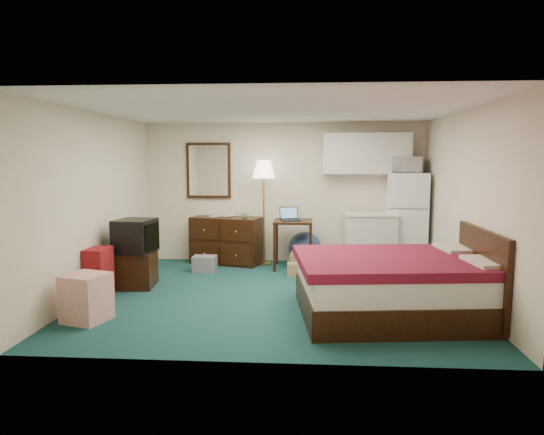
# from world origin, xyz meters

# --- Properties ---
(floor) EXTENTS (5.00, 4.50, 0.01)m
(floor) POSITION_xyz_m (0.00, 0.00, 0.00)
(floor) COLOR #164644
(floor) RESTS_ON ground
(ceiling) EXTENTS (5.00, 4.50, 0.01)m
(ceiling) POSITION_xyz_m (0.00, 0.00, 2.50)
(ceiling) COLOR beige
(ceiling) RESTS_ON walls
(walls) EXTENTS (5.01, 4.51, 2.50)m
(walls) POSITION_xyz_m (0.00, 0.00, 1.25)
(walls) COLOR beige
(walls) RESTS_ON floor
(mirror) EXTENTS (0.80, 0.06, 1.00)m
(mirror) POSITION_xyz_m (-1.35, 2.22, 1.65)
(mirror) COLOR white
(mirror) RESTS_ON walls
(upper_cabinets) EXTENTS (1.50, 0.35, 0.70)m
(upper_cabinets) POSITION_xyz_m (1.45, 2.08, 1.95)
(upper_cabinets) COLOR silver
(upper_cabinets) RESTS_ON walls
(headboard) EXTENTS (0.06, 1.56, 1.00)m
(headboard) POSITION_xyz_m (2.46, -0.79, 0.55)
(headboard) COLOR black
(headboard) RESTS_ON walls
(dresser) EXTENTS (1.32, 0.85, 0.83)m
(dresser) POSITION_xyz_m (-1.00, 1.98, 0.42)
(dresser) COLOR black
(dresser) RESTS_ON floor
(floor_lamp) EXTENTS (0.44, 0.44, 1.84)m
(floor_lamp) POSITION_xyz_m (-0.33, 1.93, 0.92)
(floor_lamp) COLOR #C19546
(floor_lamp) RESTS_ON floor
(desk) EXTENTS (0.66, 0.66, 0.82)m
(desk) POSITION_xyz_m (0.20, 1.67, 0.41)
(desk) COLOR black
(desk) RESTS_ON floor
(exercise_ball) EXTENTS (0.65, 0.65, 0.58)m
(exercise_ball) POSITION_xyz_m (0.40, 1.96, 0.29)
(exercise_ball) COLOR navy
(exercise_ball) RESTS_ON floor
(kitchen_counter) EXTENTS (0.85, 0.65, 0.91)m
(kitchen_counter) POSITION_xyz_m (1.50, 1.78, 0.46)
(kitchen_counter) COLOR silver
(kitchen_counter) RESTS_ON floor
(fridge) EXTENTS (0.75, 0.75, 1.62)m
(fridge) POSITION_xyz_m (2.13, 1.88, 0.81)
(fridge) COLOR white
(fridge) RESTS_ON floor
(bed) EXTENTS (2.37, 1.95, 0.70)m
(bed) POSITION_xyz_m (1.46, -0.79, 0.35)
(bed) COLOR #450E1F
(bed) RESTS_ON floor
(tv_stand) EXTENTS (0.56, 0.60, 0.52)m
(tv_stand) POSITION_xyz_m (-2.06, 0.29, 0.26)
(tv_stand) COLOR black
(tv_stand) RESTS_ON floor
(suitcase) EXTENTS (0.27, 0.43, 0.68)m
(suitcase) POSITION_xyz_m (-2.35, -0.32, 0.34)
(suitcase) COLOR maroon
(suitcase) RESTS_ON floor
(retail_box) EXTENTS (0.55, 0.55, 0.55)m
(retail_box) POSITION_xyz_m (-2.10, -1.23, 0.27)
(retail_box) COLOR beige
(retail_box) RESTS_ON floor
(file_bin) EXTENTS (0.38, 0.29, 0.26)m
(file_bin) POSITION_xyz_m (-1.26, 1.29, 0.13)
(file_bin) COLOR slate
(file_bin) RESTS_ON floor
(cardboard_box_a) EXTENTS (0.24, 0.20, 0.20)m
(cardboard_box_a) POSITION_xyz_m (0.24, 1.14, 0.10)
(cardboard_box_a) COLOR #99704B
(cardboard_box_a) RESTS_ON floor
(cardboard_box_b) EXTENTS (0.26, 0.30, 0.28)m
(cardboard_box_b) POSITION_xyz_m (0.28, 1.59, 0.14)
(cardboard_box_b) COLOR #99704B
(cardboard_box_b) RESTS_ON floor
(laptop) EXTENTS (0.37, 0.33, 0.22)m
(laptop) POSITION_xyz_m (0.15, 1.62, 0.93)
(laptop) COLOR black
(laptop) RESTS_ON desk
(crt_tv) EXTENTS (0.58, 0.61, 0.48)m
(crt_tv) POSITION_xyz_m (-2.04, 0.25, 0.76)
(crt_tv) COLOR black
(crt_tv) RESTS_ON tv_stand
(microwave) EXTENTS (0.54, 0.36, 0.34)m
(microwave) POSITION_xyz_m (2.12, 1.90, 1.79)
(microwave) COLOR white
(microwave) RESTS_ON fridge
(book_a) EXTENTS (0.15, 0.08, 0.21)m
(book_a) POSITION_xyz_m (-1.26, 2.03, 0.94)
(book_a) COLOR #99704B
(book_a) RESTS_ON dresser
(book_b) EXTENTS (0.15, 0.07, 0.20)m
(book_b) POSITION_xyz_m (-1.04, 2.07, 0.93)
(book_b) COLOR #99704B
(book_b) RESTS_ON dresser
(mug) EXTENTS (0.12, 0.10, 0.11)m
(mug) POSITION_xyz_m (-0.64, 1.76, 0.89)
(mug) COLOR #4E813C
(mug) RESTS_ON dresser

